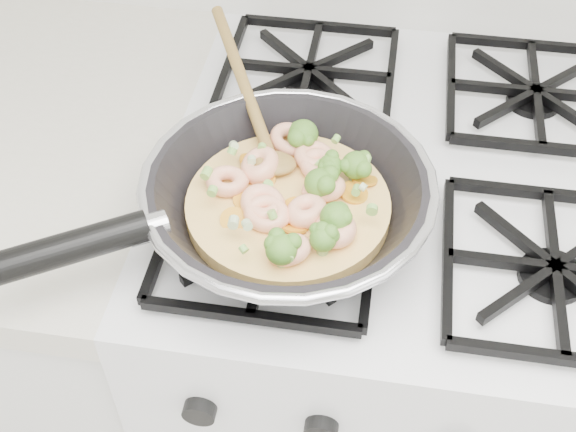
# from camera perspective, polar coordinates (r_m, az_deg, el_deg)

# --- Properties ---
(stove) EXTENTS (0.60, 0.60, 0.92)m
(stove) POSITION_cam_1_polar(r_m,az_deg,el_deg) (1.25, 7.12, -11.11)
(stove) COLOR white
(stove) RESTS_ON ground
(skillet) EXTENTS (0.43, 0.44, 0.10)m
(skillet) POSITION_cam_1_polar(r_m,az_deg,el_deg) (0.78, -0.23, 1.41)
(skillet) COLOR black
(skillet) RESTS_ON stove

